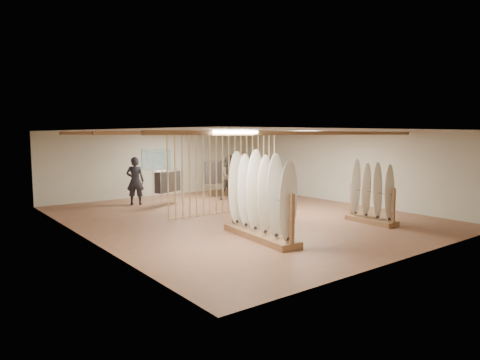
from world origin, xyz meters
TOP-DOWN VIEW (x-y plane):
  - floor at (0.00, 0.00)m, footprint 12.00×12.00m
  - ceiling at (0.00, 0.00)m, footprint 12.00×12.00m
  - wall_back at (0.00, 6.00)m, footprint 12.00×0.00m
  - wall_front at (0.00, -6.00)m, footprint 12.00×0.00m
  - wall_left at (-5.00, 0.00)m, footprint 0.00×12.00m
  - wall_right at (5.00, 0.00)m, footprint 0.00×12.00m
  - ceiling_slats at (0.00, 0.00)m, footprint 9.50×6.12m
  - light_panels at (0.00, 0.00)m, footprint 1.20×0.35m
  - bamboo_partition at (0.00, 0.80)m, footprint 4.45×0.05m
  - poster at (0.00, 5.98)m, footprint 1.40×0.03m
  - rack_left at (-1.43, -2.71)m, footprint 0.92×2.81m
  - rack_right at (2.53, -3.26)m, footprint 0.58×1.65m
  - clothing_rack_a at (-0.80, 3.48)m, footprint 1.21×0.78m
  - clothing_rack_b at (2.01, 3.99)m, footprint 1.43×0.90m
  - shopper_a at (-1.76, 4.27)m, footprint 0.92×0.86m
  - shopper_b at (1.87, 3.13)m, footprint 1.02×0.81m

SIDE VIEW (x-z plane):
  - floor at x=0.00m, z-range 0.00..0.00m
  - rack_right at x=2.53m, z-range -0.31..1.59m
  - rack_left at x=-1.43m, z-range -0.35..1.87m
  - clothing_rack_a at x=-0.80m, z-range 0.21..1.57m
  - shopper_a at x=-1.76m, z-range 0.00..2.08m
  - shopper_b at x=1.87m, z-range 0.00..2.09m
  - clothing_rack_b at x=2.01m, z-range 0.24..1.85m
  - bamboo_partition at x=0.00m, z-range 0.01..2.79m
  - wall_back at x=0.00m, z-range -4.60..7.40m
  - wall_front at x=0.00m, z-range -4.60..7.40m
  - wall_left at x=-5.00m, z-range -4.60..7.40m
  - wall_right at x=5.00m, z-range -4.60..7.40m
  - poster at x=0.00m, z-range 1.15..2.05m
  - ceiling_slats at x=0.00m, z-range 2.67..2.77m
  - light_panels at x=0.00m, z-range 2.71..2.77m
  - ceiling at x=0.00m, z-range 2.80..2.80m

